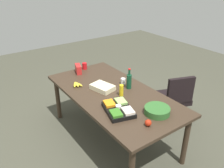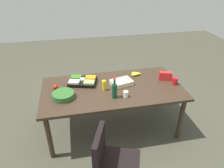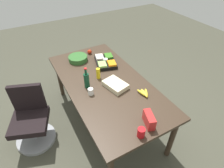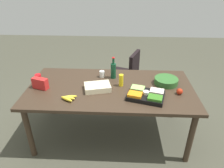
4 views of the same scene
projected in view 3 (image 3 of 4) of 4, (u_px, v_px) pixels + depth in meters
name	position (u px, v px, depth m)	size (l,w,h in m)	color
ground_plane	(106.00, 119.00, 3.08)	(10.00, 10.00, 0.00)	#454437
conference_table	(106.00, 86.00, 2.64)	(2.12, 1.07, 0.78)	#382A1E
office_chair	(32.00, 122.00, 2.61)	(0.62, 0.62, 0.87)	gray
mustard_bottle	(98.00, 73.00, 2.62)	(0.06, 0.06, 0.16)	yellow
red_solo_cup	(141.00, 133.00, 1.86)	(0.08, 0.08, 0.11)	red
wine_bottle	(87.00, 80.00, 2.44)	(0.08, 0.08, 0.31)	#114027
salad_bowl	(78.00, 58.00, 3.02)	(0.31, 0.31, 0.08)	#2E6129
apple_red	(90.00, 52.00, 3.20)	(0.08, 0.08, 0.08)	#AF2611
chip_bag_red	(149.00, 120.00, 1.97)	(0.20, 0.08, 0.14)	red
banana_bunch	(144.00, 93.00, 2.38)	(0.19, 0.14, 0.04)	yellow
paper_cup	(91.00, 91.00, 2.37)	(0.07, 0.07, 0.09)	white
sheet_cake	(115.00, 85.00, 2.49)	(0.32, 0.22, 0.07)	beige
veggie_tray	(106.00, 62.00, 2.95)	(0.49, 0.40, 0.09)	black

